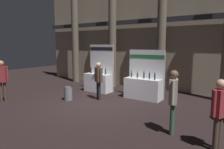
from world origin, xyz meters
The scene contains 9 objects.
ground_plane centered at (0.00, 0.00, 0.00)m, with size 29.33×29.33×0.00m, color black.
hall_colonnade centered at (0.00, 4.36, 3.43)m, with size 14.66×1.25×6.90m.
exhibitor_booth_0 centered at (-1.35, 2.08, 0.61)m, with size 1.54×0.72×2.50m.
exhibitor_booth_1 centered at (1.32, 2.03, 0.58)m, with size 1.79×0.66×2.26m.
trash_bin centered at (-1.39, -0.11, 0.31)m, with size 0.37×0.37×0.62m.
visitor_0 centered at (-3.55, -1.91, 1.10)m, with size 0.44×0.44×1.82m.
visitor_1 centered at (4.89, -1.34, 1.01)m, with size 0.33×0.47×1.71m.
visitor_3 centered at (-0.30, 0.74, 1.02)m, with size 0.50×0.40×1.71m.
visitor_4 centered at (3.70, -1.05, 1.08)m, with size 0.29×0.50×1.81m.
Camera 1 is at (5.47, -6.62, 2.49)m, focal length 33.49 mm.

